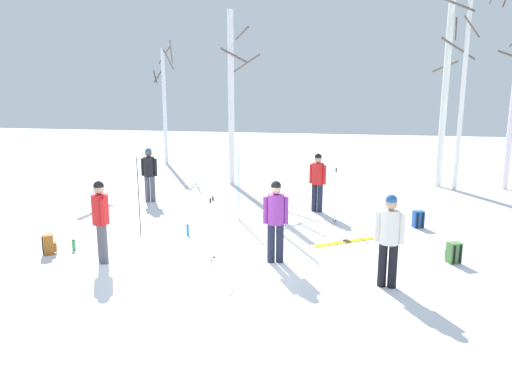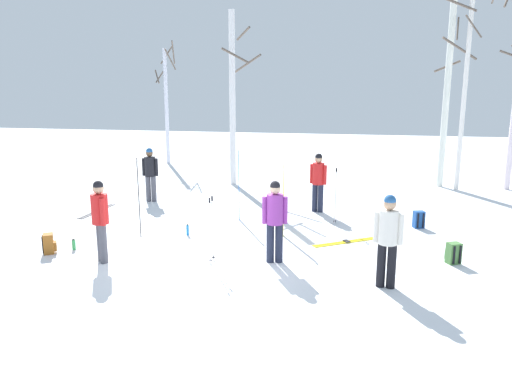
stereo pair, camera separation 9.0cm
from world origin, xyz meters
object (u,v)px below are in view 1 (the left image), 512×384
ski_pair_planted_2 (139,198)px  ski_pair_planted_0 (239,186)px  water_bottle_1 (74,245)px  birch_tree_3 (465,72)px  ski_poles_1 (212,228)px  ski_pair_planted_1 (284,200)px  backpack_1 (49,244)px  backpack_2 (454,253)px  person_0 (318,179)px  birch_tree_2 (446,81)px  birch_tree_0 (165,102)px  person_3 (101,216)px  water_bottle_0 (188,230)px  birch_tree_1 (232,97)px  ski_poles_0 (335,194)px  person_1 (276,216)px  person_4 (389,235)px  person_2 (149,171)px  backpack_0 (418,219)px  ski_pair_lying_1 (348,241)px  ski_pair_lying_0 (96,211)px

ski_pair_planted_2 → ski_pair_planted_0: bearing=43.6°
water_bottle_1 → birch_tree_3: 13.60m
ski_poles_1 → birch_tree_3: birch_tree_3 is taller
ski_pair_planted_1 → backpack_1: size_ratio=4.03×
backpack_1 → birch_tree_3: birch_tree_3 is taller
ski_pair_planted_2 → backpack_2: (7.13, -0.43, -0.75)m
person_0 → birch_tree_2: birch_tree_2 is taller
ski_poles_1 → birch_tree_0: birch_tree_0 is taller
person_3 → birch_tree_3: size_ratio=0.22×
water_bottle_0 → birch_tree_0: 12.37m
ski_pair_planted_1 → birch_tree_2: (4.70, 7.26, 2.92)m
water_bottle_1 → backpack_2: bearing=5.9°
birch_tree_1 → birch_tree_3: (8.03, 0.61, 0.85)m
backpack_2 → birch_tree_3: birch_tree_3 is taller
ski_pair_planted_1 → ski_poles_0: (1.18, 1.31, -0.08)m
ski_poles_0 → birch_tree_3: birch_tree_3 is taller
person_1 → backpack_1: 4.99m
person_0 → person_4: same height
birch_tree_1 → birch_tree_2: size_ratio=0.84×
person_2 → person_3: (1.31, -5.38, 0.00)m
person_1 → ski_pair_planted_2: (-3.52, 1.12, -0.02)m
person_2 → backpack_1: bearing=-91.1°
backpack_0 → water_bottle_0: backpack_0 is taller
person_2 → backpack_2: 9.33m
birch_tree_3 → birch_tree_2: bearing=132.6°
ski_poles_1 → birch_tree_1: bearing=101.5°
ski_pair_planted_0 → birch_tree_3: birch_tree_3 is taller
person_2 → person_4: 8.92m
ski_pair_planted_2 → ski_pair_lying_1: 5.10m
backpack_1 → ski_pair_planted_2: bearing=49.3°
ski_pair_planted_1 → backpack_2: bearing=-17.9°
person_4 → ski_poles_0: bearing=105.4°
person_2 → birch_tree_0: bearing=108.2°
person_4 → ski_pair_planted_2: ski_pair_planted_2 is taller
person_4 → ski_pair_lying_0: person_4 is taller
person_1 → person_4: 2.36m
ski_poles_0 → ski_pair_lying_0: bearing=-179.1°
ski_pair_lying_1 → water_bottle_1: 6.26m
water_bottle_1 → birch_tree_2: 13.53m
ski_poles_0 → birch_tree_3: (4.01, 5.41, 3.29)m
ski_poles_1 → backpack_2: (4.88, 0.97, -0.53)m
backpack_2 → birch_tree_2: size_ratio=0.06×
person_0 → water_bottle_1: person_0 is taller
person_4 → birch_tree_2: 10.68m
person_2 → backpack_0: size_ratio=3.90×
ski_poles_0 → ski_poles_1: bearing=-123.9°
ski_poles_0 → birch_tree_2: bearing=59.4°
person_1 → ski_poles_1: bearing=-167.7°
person_1 → person_3: size_ratio=1.00×
person_0 → ski_poles_0: 1.37m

